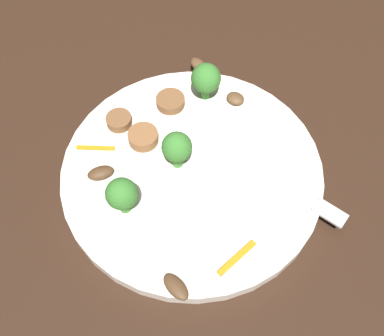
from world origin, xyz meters
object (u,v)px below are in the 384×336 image
Objects in this scene: mushroom_1 at (176,287)px; pepper_strip_1 at (96,148)px; broccoli_floret_0 at (120,191)px; mushroom_3 at (235,98)px; fork at (282,183)px; mushroom_2 at (198,64)px; broccoli_floret_2 at (177,148)px; plate at (192,172)px; sausage_slice_1 at (170,101)px; pepper_strip_0 at (237,258)px; sausage_slice_2 at (143,137)px; mushroom_0 at (101,173)px; broccoli_floret_1 at (206,79)px; sausage_slice_0 at (119,120)px.

pepper_strip_1 is at bearing 174.72° from mushroom_1.
mushroom_3 is (-0.04, 0.19, -0.03)m from broccoli_floret_0.
mushroom_1 is (0.11, -0.01, -0.03)m from broccoli_floret_0.
fork is 6.70× the size of mushroom_2.
broccoli_floret_2 is 0.10m from pepper_strip_1.
mushroom_1 is (0.10, -0.09, 0.01)m from plate.
mushroom_1 is at bearing -33.00° from sausage_slice_1.
mushroom_2 reaches higher than plate.
broccoli_floret_0 is 1.55× the size of mushroom_1.
pepper_strip_0 is (0.11, -0.03, 0.01)m from plate.
mushroom_3 is (0.02, 0.12, -0.00)m from sausage_slice_2.
broccoli_floret_2 is 1.71× the size of mushroom_0.
fork is 5.50× the size of mushroom_1.
mushroom_2 is (-0.05, 0.02, -0.03)m from broccoli_floret_1.
broccoli_floret_1 reaches higher than pepper_strip_0.
pepper_strip_1 is at bearing -137.70° from broccoli_floret_2.
plate is at bearing 41.11° from pepper_strip_1.
sausage_slice_0 is at bearing -81.63° from mushroom_2.
pepper_strip_0 is (0.23, -0.12, -0.00)m from mushroom_2.
broccoli_floret_0 is at bearing 0.68° from mushroom_0.
broccoli_floret_2 reaches higher than mushroom_0.
plate is 0.11m from broccoli_floret_1.
sausage_slice_1 is 1.20× the size of mushroom_0.
broccoli_floret_2 reaches higher than sausage_slice_0.
broccoli_floret_2 reaches higher than mushroom_2.
fork is 0.13m from mushroom_3.
mushroom_2 is 1.17× the size of mushroom_3.
plate is 5.91× the size of pepper_strip_0.
mushroom_3 reaches higher than plate.
broccoli_floret_1 is 1.17× the size of pepper_strip_1.
pepper_strip_0 reaches higher than plate.
plate is 0.10m from mushroom_0.
pepper_strip_0 is at bearing -13.03° from plate.
mushroom_2 reaches higher than fork.
sausage_slice_2 is 1.09× the size of mushroom_1.
mushroom_1 reaches higher than pepper_strip_0.
mushroom_0 is 0.15m from mushroom_1.
broccoli_floret_0 is 0.19m from mushroom_3.
fork is 5.04× the size of sausage_slice_1.
mushroom_2 is at bearing -177.67° from mushroom_3.
broccoli_floret_1 reaches higher than pepper_strip_1.
mushroom_2 reaches higher than pepper_strip_0.
plate is 0.11m from mushroom_3.
broccoli_floret_2 is at bearing 64.72° from mushroom_0.
sausage_slice_0 reaches higher than plate.
pepper_strip_1 is (0.03, -0.17, -0.00)m from mushroom_2.
mushroom_0 reaches higher than fork.
broccoli_floret_2 is at bearing -145.56° from plate.
mushroom_0 is (0.01, -0.06, -0.00)m from sausage_slice_2.
pepper_strip_1 is (-0.04, -0.17, -0.00)m from mushroom_3.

